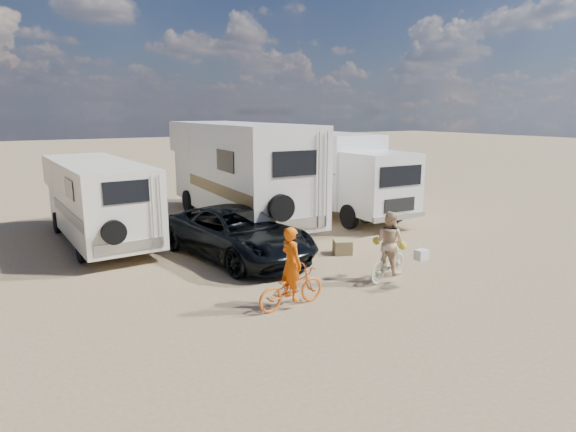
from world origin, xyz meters
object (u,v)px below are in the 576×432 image
bike_man (291,288)px  rider_woman (389,250)px  rider_man (291,272)px  crate (342,247)px  bike_parked (381,211)px  cooler (255,236)px  dark_suv (237,233)px  rv_main (238,173)px  box_truck (341,175)px  rv_left (98,202)px  bike_woman (388,262)px

bike_man → rider_woman: 2.92m
rider_man → crate: rider_man is taller
rider_man → crate: size_ratio=3.09×
bike_parked → cooler: size_ratio=2.68×
dark_suv → rv_main: bearing=53.9°
bike_parked → crate: bike_parked is taller
rider_man → crate: bearing=-56.6°
box_truck → cooler: size_ratio=10.92×
rv_left → dark_suv: rv_left is taller
rider_man → bike_parked: rider_man is taller
bike_man → rider_woman: (2.88, 0.27, 0.34)m
cooler → bike_man: bearing=-107.4°
box_truck → bike_man: box_truck is taller
rv_left → rider_woman: (5.43, -7.24, -0.50)m
bike_woman → bike_parked: (3.93, 4.87, -0.01)m
rv_left → rider_woman: size_ratio=4.35×
dark_suv → rider_woman: rider_woman is taller
box_truck → rv_left: bearing=177.8°
bike_woman → rv_main: bearing=-14.2°
bike_man → cooler: 5.03m
rv_left → cooler: size_ratio=10.67×
bike_man → bike_parked: size_ratio=0.96×
rv_main → bike_man: bearing=-104.7°
bike_man → bike_woman: 2.90m
dark_suv → rider_man: (-0.49, -3.80, 0.07)m
box_truck → bike_parked: 2.24m
rv_main → bike_parked: bearing=-30.6°
dark_suv → bike_woman: (2.40, -3.53, -0.25)m
rv_main → crate: 5.65m
rv_left → dark_suv: bearing=-54.3°
cooler → crate: size_ratio=1.24×
rv_left → bike_man: 7.98m
rider_man → dark_suv: bearing=-12.8°
box_truck → dark_suv: (-5.87, -3.20, -0.89)m
bike_man → bike_parked: bike_parked is taller
bike_woman → rider_man: bearing=77.6°
bike_woman → rider_man: (-2.88, -0.27, 0.32)m
rv_left → bike_woman: bearing=-56.7°
box_truck → bike_woman: box_truck is taller
rv_main → cooler: rv_main is taller
bike_woman → bike_parked: bike_woman is taller
crate → cooler: bearing=128.6°
rv_left → bike_man: (2.55, -7.51, -0.84)m
bike_man → bike_woman: bearing=-90.1°
bike_man → bike_woman: size_ratio=1.07×
bike_parked → crate: bearing=144.1°
bike_man → rider_woman: size_ratio=1.05×
crate → rider_woman: bearing=-98.7°
rv_left → dark_suv: 4.83m
bike_parked → box_truck: bearing=32.6°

